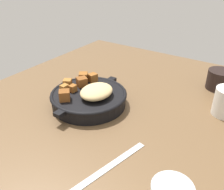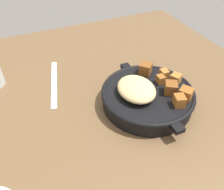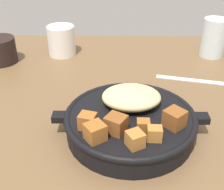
# 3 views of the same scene
# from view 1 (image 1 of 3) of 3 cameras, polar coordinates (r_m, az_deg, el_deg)

# --- Properties ---
(ground_plane) EXTENTS (1.13, 0.93, 0.02)m
(ground_plane) POSITION_cam_1_polar(r_m,az_deg,el_deg) (0.77, -0.46, -3.89)
(ground_plane) COLOR brown
(cast_iron_skillet) EXTENTS (0.28, 0.24, 0.08)m
(cast_iron_skillet) POSITION_cam_1_polar(r_m,az_deg,el_deg) (0.77, -5.35, -0.36)
(cast_iron_skillet) COLOR black
(cast_iron_skillet) RESTS_ON ground_plane
(butter_knife) EXTENTS (0.22, 0.07, 0.00)m
(butter_knife) POSITION_cam_1_polar(r_m,az_deg,el_deg) (0.57, -0.63, -16.28)
(butter_knife) COLOR silver
(butter_knife) RESTS_ON ground_plane
(coffee_mug_dark) EXTENTS (0.09, 0.09, 0.07)m
(coffee_mug_dark) POSITION_cam_1_polar(r_m,az_deg,el_deg) (0.95, 23.78, 3.28)
(coffee_mug_dark) COLOR black
(coffee_mug_dark) RESTS_ON ground_plane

